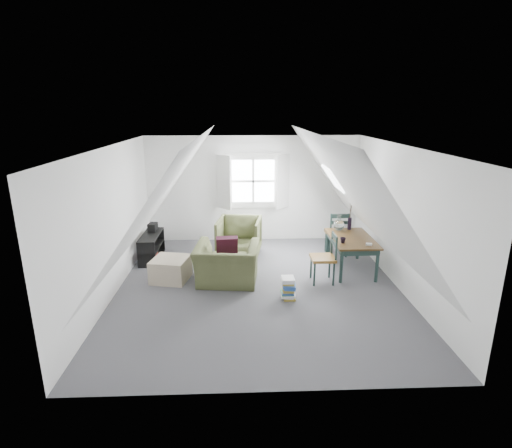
{
  "coord_description": "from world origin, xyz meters",
  "views": [
    {
      "loc": [
        -0.32,
        -6.56,
        3.11
      ],
      "look_at": [
        -0.02,
        0.6,
        1.02
      ],
      "focal_mm": 28.0,
      "sensor_mm": 36.0,
      "label": 1
    }
  ],
  "objects_px": {
    "armchair_near": "(227,282)",
    "dining_table": "(351,242)",
    "ottoman": "(171,269)",
    "dining_chair_far": "(337,233)",
    "dining_chair_near": "(325,257)",
    "magazine_stack": "(288,288)",
    "media_shelf": "(151,248)",
    "armchair_far": "(239,255)"
  },
  "relations": [
    {
      "from": "ottoman",
      "to": "dining_chair_near",
      "type": "xyz_separation_m",
      "value": [
        2.85,
        -0.2,
        0.27
      ]
    },
    {
      "from": "dining_table",
      "to": "media_shelf",
      "type": "height_order",
      "value": "dining_table"
    },
    {
      "from": "dining_chair_near",
      "to": "media_shelf",
      "type": "relative_size",
      "value": 0.87
    },
    {
      "from": "dining_table",
      "to": "media_shelf",
      "type": "relative_size",
      "value": 1.26
    },
    {
      "from": "dining_chair_far",
      "to": "dining_chair_near",
      "type": "relative_size",
      "value": 1.06
    },
    {
      "from": "dining_chair_far",
      "to": "dining_chair_near",
      "type": "distance_m",
      "value": 1.48
    },
    {
      "from": "ottoman",
      "to": "dining_chair_far",
      "type": "bearing_deg",
      "value": 19.09
    },
    {
      "from": "media_shelf",
      "to": "dining_chair_far",
      "type": "bearing_deg",
      "value": -2.77
    },
    {
      "from": "armchair_far",
      "to": "dining_chair_far",
      "type": "height_order",
      "value": "dining_chair_far"
    },
    {
      "from": "armchair_far",
      "to": "magazine_stack",
      "type": "bearing_deg",
      "value": -59.35
    },
    {
      "from": "dining_chair_near",
      "to": "magazine_stack",
      "type": "height_order",
      "value": "dining_chair_near"
    },
    {
      "from": "media_shelf",
      "to": "magazine_stack",
      "type": "bearing_deg",
      "value": -39.73
    },
    {
      "from": "armchair_near",
      "to": "dining_chair_near",
      "type": "height_order",
      "value": "dining_chair_near"
    },
    {
      "from": "media_shelf",
      "to": "magazine_stack",
      "type": "relative_size",
      "value": 2.89
    },
    {
      "from": "dining_chair_near",
      "to": "ottoman",
      "type": "bearing_deg",
      "value": -80.4
    },
    {
      "from": "ottoman",
      "to": "dining_chair_far",
      "type": "distance_m",
      "value": 3.61
    },
    {
      "from": "dining_chair_far",
      "to": "dining_chair_near",
      "type": "xyz_separation_m",
      "value": [
        -0.55,
        -1.38,
        -0.03
      ]
    },
    {
      "from": "armchair_far",
      "to": "dining_table",
      "type": "distance_m",
      "value": 2.44
    },
    {
      "from": "magazine_stack",
      "to": "armchair_far",
      "type": "bearing_deg",
      "value": 111.69
    },
    {
      "from": "magazine_stack",
      "to": "armchair_near",
      "type": "bearing_deg",
      "value": 147.06
    },
    {
      "from": "media_shelf",
      "to": "armchair_near",
      "type": "bearing_deg",
      "value": -41.3
    },
    {
      "from": "armchair_far",
      "to": "ottoman",
      "type": "xyz_separation_m",
      "value": [
        -1.28,
        -1.24,
        0.21
      ]
    },
    {
      "from": "dining_table",
      "to": "dining_chair_far",
      "type": "bearing_deg",
      "value": 96.1
    },
    {
      "from": "armchair_near",
      "to": "dining_table",
      "type": "distance_m",
      "value": 2.54
    },
    {
      "from": "dining_table",
      "to": "armchair_near",
      "type": "bearing_deg",
      "value": -167.33
    },
    {
      "from": "armchair_near",
      "to": "dining_table",
      "type": "xyz_separation_m",
      "value": [
        2.42,
        0.51,
        0.58
      ]
    },
    {
      "from": "armchair_near",
      "to": "armchair_far",
      "type": "relative_size",
      "value": 1.22
    },
    {
      "from": "media_shelf",
      "to": "dining_chair_near",
      "type": "bearing_deg",
      "value": -24.61
    },
    {
      "from": "armchair_near",
      "to": "dining_chair_far",
      "type": "bearing_deg",
      "value": -144.14
    },
    {
      "from": "dining_chair_far",
      "to": "armchair_near",
      "type": "bearing_deg",
      "value": 15.25
    },
    {
      "from": "armchair_far",
      "to": "dining_table",
      "type": "xyz_separation_m",
      "value": [
        2.2,
        -0.89,
        0.58
      ]
    },
    {
      "from": "magazine_stack",
      "to": "dining_chair_far",
      "type": "bearing_deg",
      "value": 57.38
    },
    {
      "from": "armchair_near",
      "to": "magazine_stack",
      "type": "bearing_deg",
      "value": 153.13
    },
    {
      "from": "dining_chair_near",
      "to": "media_shelf",
      "type": "distance_m",
      "value": 3.67
    },
    {
      "from": "dining_chair_far",
      "to": "magazine_stack",
      "type": "distance_m",
      "value": 2.42
    },
    {
      "from": "ottoman",
      "to": "dining_table",
      "type": "xyz_separation_m",
      "value": [
        3.48,
        0.34,
        0.37
      ]
    },
    {
      "from": "media_shelf",
      "to": "magazine_stack",
      "type": "height_order",
      "value": "media_shelf"
    },
    {
      "from": "ottoman",
      "to": "magazine_stack",
      "type": "height_order",
      "value": "ottoman"
    },
    {
      "from": "dining_chair_far",
      "to": "media_shelf",
      "type": "xyz_separation_m",
      "value": [
        -3.98,
        -0.1,
        -0.26
      ]
    },
    {
      "from": "ottoman",
      "to": "magazine_stack",
      "type": "bearing_deg",
      "value": -21.8
    },
    {
      "from": "armchair_near",
      "to": "ottoman",
      "type": "relative_size",
      "value": 1.77
    },
    {
      "from": "magazine_stack",
      "to": "dining_chair_near",
      "type": "bearing_deg",
      "value": 41.11
    }
  ]
}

